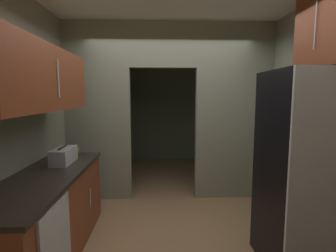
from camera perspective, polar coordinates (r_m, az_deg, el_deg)
The scene contains 9 objects.
ground at distance 3.17m, azimuth 1.55°, elevation -24.70°, with size 20.00×20.00×0.00m, color #93704C.
kitchen_partition at distance 4.04m, azimuth 0.78°, elevation 4.52°, with size 3.24×0.12×2.77m.
adjoining_room_shell at distance 5.83m, azimuth -0.48°, elevation 4.17°, with size 3.24×2.63×2.77m.
refrigerator at distance 2.76m, azimuth 28.20°, elevation -9.05°, with size 0.71×0.78×1.88m.
lower_cabinet_run at distance 2.97m, azimuth -25.35°, elevation -17.99°, with size 0.64×2.01×0.88m.
upper_cabinet_counterside at distance 2.72m, azimuth -26.85°, elevation 9.43°, with size 0.36×1.81×0.61m.
upper_cabinet_fridgeside at distance 2.96m, azimuth 33.16°, elevation 18.96°, with size 0.36×0.78×0.84m.
boombox at distance 3.19m, azimuth -22.23°, elevation -6.13°, with size 0.20×0.42×0.20m.
book_stack at distance 3.50m, azimuth -20.47°, elevation -5.61°, with size 0.16×0.17×0.10m.
Camera 1 is at (-0.19, -2.69, 1.66)m, focal length 27.40 mm.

